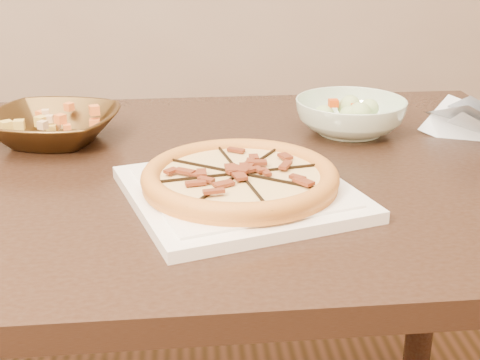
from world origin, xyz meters
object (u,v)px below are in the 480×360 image
at_px(salad_bowl, 350,116).
at_px(plate, 240,192).
at_px(dining_table, 169,220).
at_px(pizza, 240,177).
at_px(bronze_bowl, 53,127).

bearing_deg(salad_bowl, plate, -127.95).
relative_size(dining_table, pizza, 4.89).
distance_m(plate, bronze_bowl, 0.44).
distance_m(plate, pizza, 0.02).
xyz_separation_m(plate, pizza, (-0.00, 0.00, 0.02)).
bearing_deg(pizza, dining_table, 127.85).
bearing_deg(bronze_bowl, pizza, -42.37).
height_order(bronze_bowl, salad_bowl, salad_bowl).
bearing_deg(salad_bowl, bronze_bowl, -178.93).
relative_size(plate, salad_bowl, 1.86).
xyz_separation_m(pizza, salad_bowl, (0.24, 0.31, -0.00)).
xyz_separation_m(dining_table, salad_bowl, (0.35, 0.16, 0.13)).
relative_size(dining_table, salad_bowl, 6.75).
relative_size(pizza, bronze_bowl, 1.24).
relative_size(bronze_bowl, salad_bowl, 1.11).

